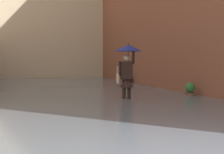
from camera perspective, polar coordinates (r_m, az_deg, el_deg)
ground_plane at (r=14.08m, az=-6.69°, el=-2.94°), size 60.00×60.00×0.00m
flood_water at (r=14.07m, az=-6.69°, el=-2.64°), size 8.91×26.13×0.15m
building_facade_far at (r=25.07m, az=-11.31°, el=10.20°), size 11.71×1.80×9.23m
person_wading at (r=10.93m, az=2.71°, el=2.65°), size 0.94×0.94×2.04m
potted_plant_near_left at (r=18.55m, az=2.82°, el=-0.37°), size 0.53×0.53×0.66m
potted_plant_far_left at (r=12.26m, az=13.56°, el=-2.34°), size 0.36×0.36×0.63m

